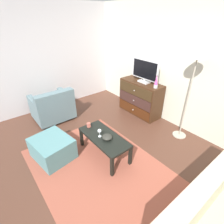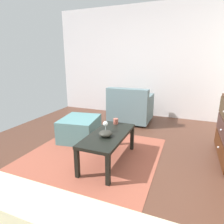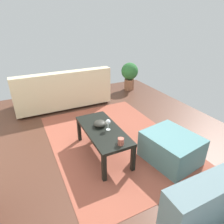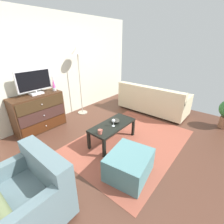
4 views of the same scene
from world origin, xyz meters
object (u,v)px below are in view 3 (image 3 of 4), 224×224
mug (121,141)px  ottoman (171,148)px  wine_glass (108,122)px  couch_large (62,91)px  coffee_table (103,132)px  potted_plant (130,74)px  bowl_decorative (100,123)px

mug → ottoman: mug is taller
wine_glass → couch_large: bearing=4.5°
wine_glass → coffee_table: bearing=52.3°
coffee_table → mug: (-0.42, -0.05, 0.10)m
coffee_table → wine_glass: (-0.05, -0.06, 0.17)m
mug → potted_plant: 3.16m
bowl_decorative → couch_large: size_ratio=0.09×
bowl_decorative → ottoman: 1.04m
couch_large → potted_plant: size_ratio=2.76×
potted_plant → mug: bearing=147.3°
potted_plant → wine_glass: bearing=143.3°
mug → bowl_decorative: 0.52m
mug → bowl_decorative: (0.52, 0.06, -0.00)m
mug → couch_large: bearing=3.6°
wine_glass → mug: (-0.38, 0.01, -0.07)m
wine_glass → mug: size_ratio=1.38×
coffee_table → couch_large: couch_large is taller
ottoman → potted_plant: size_ratio=0.97×
coffee_table → mug: bearing=-172.9°
wine_glass → bowl_decorative: wine_glass is taller
bowl_decorative → ottoman: size_ratio=0.25×
bowl_decorative → couch_large: couch_large is taller
coffee_table → potted_plant: size_ratio=1.43×
wine_glass → bowl_decorative: 0.17m
couch_large → coffee_table: bearing=-177.2°
mug → potted_plant: size_ratio=0.16×
coffee_table → bowl_decorative: size_ratio=5.81×
wine_glass → ottoman: (-0.49, -0.72, -0.34)m
coffee_table → wine_glass: wine_glass is taller
couch_large → wine_glass: bearing=-175.5°
wine_glass → ottoman: 0.93m
coffee_table → wine_glass: 0.19m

